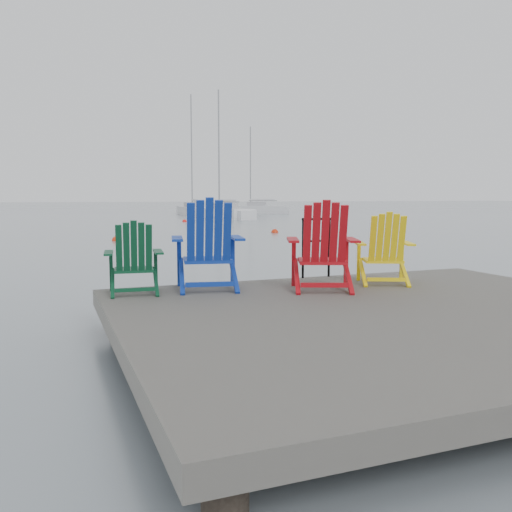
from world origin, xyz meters
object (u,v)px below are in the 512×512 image
object	(u,v)px
chair_red	(323,247)
sailboat_far	(254,210)
buoy_a	(275,233)
buoy_d	(185,222)
chair_yellow	(384,249)
chair_blue	(208,245)
sailboat_mid	(193,211)
buoy_c	(304,220)
buoy_b	(117,241)
chair_green	(134,258)
sailboat_near	(222,214)
handrail	(316,242)

from	to	relation	value
chair_red	sailboat_far	size ratio (longest dim) A/B	0.12
buoy_a	buoy_d	xyz separation A→B (m)	(-1.27, 13.17, 0.00)
chair_red	chair_yellow	xyz separation A→B (m)	(1.05, 0.16, -0.08)
chair_blue	sailboat_mid	distance (m)	45.83
chair_yellow	buoy_a	distance (m)	18.77
chair_red	chair_blue	bearing A→B (deg)	179.17
chair_yellow	sailboat_far	bearing A→B (deg)	95.44
chair_red	buoy_c	bearing A→B (deg)	86.28
sailboat_far	buoy_d	distance (m)	20.80
sailboat_mid	buoy_a	size ratio (longest dim) A/B	33.38
buoy_a	sailboat_far	bearing A→B (deg)	70.88
sailboat_far	buoy_b	bearing A→B (deg)	175.69
chair_green	buoy_b	distance (m)	15.18
sailboat_near	buoy_c	size ratio (longest dim) A/B	32.35
buoy_a	handrail	bearing A→B (deg)	-111.17
handrail	chair_red	size ratio (longest dim) A/B	0.79
sailboat_mid	sailboat_far	bearing A→B (deg)	29.80
chair_red	sailboat_mid	world-z (taller)	sailboat_mid
buoy_a	buoy_b	distance (m)	8.07
chair_yellow	sailboat_mid	xyz separation A→B (m)	(8.90, 44.83, -0.64)
chair_green	buoy_a	distance (m)	19.69
chair_green	buoy_a	size ratio (longest dim) A/B	2.55
handrail	chair_blue	size ratio (longest dim) A/B	0.77
buoy_b	sailboat_far	bearing A→B (deg)	60.71
chair_blue	chair_yellow	bearing A→B (deg)	2.00
handrail	chair_red	world-z (taller)	chair_red
sailboat_near	buoy_a	distance (m)	18.45
buoy_c	sailboat_near	bearing A→B (deg)	125.50
chair_green	sailboat_near	xyz separation A→B (m)	(12.37, 35.51, -0.60)
chair_blue	sailboat_near	xyz separation A→B (m)	(11.42, 35.54, -0.73)
buoy_b	buoy_c	bearing A→B (deg)	42.98
chair_green	sailboat_mid	size ratio (longest dim) A/B	0.08
chair_blue	chair_red	bearing A→B (deg)	-11.02
chair_blue	buoy_a	bearing A→B (deg)	76.22
chair_red	buoy_a	bearing A→B (deg)	90.84
chair_red	buoy_c	size ratio (longest dim) A/B	3.46
sailboat_near	buoy_b	world-z (taller)	sailboat_near
sailboat_near	buoy_c	world-z (taller)	sailboat_near
chair_blue	buoy_c	distance (m)	33.35
sailboat_near	buoy_d	world-z (taller)	sailboat_near
handrail	chair_yellow	bearing A→B (deg)	-57.78
buoy_d	buoy_a	bearing A→B (deg)	-84.51
chair_blue	buoy_a	xyz separation A→B (m)	(8.36, 17.35, -1.09)
chair_red	buoy_b	bearing A→B (deg)	114.92
chair_blue	sailboat_near	world-z (taller)	sailboat_near
chair_green	chair_yellow	bearing A→B (deg)	-0.57
sailboat_near	sailboat_mid	world-z (taller)	sailboat_mid
handrail	sailboat_far	xyz separation A→B (m)	(17.04, 47.17, -0.69)
chair_blue	buoy_d	bearing A→B (deg)	88.86
handrail	buoy_c	bearing A→B (deg)	64.04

